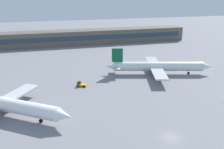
% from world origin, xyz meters
% --- Properties ---
extents(ground_plane, '(400.00, 400.00, 0.00)m').
position_xyz_m(ground_plane, '(0.00, 40.00, 0.00)').
color(ground_plane, gray).
extents(terminal_building, '(127.98, 12.13, 9.00)m').
position_xyz_m(terminal_building, '(0.00, 111.63, 4.50)').
color(terminal_building, '#5B564C').
rests_on(terminal_building, ground_plane).
extents(airplane_near, '(38.25, 29.61, 11.04)m').
position_xyz_m(airplane_near, '(-40.58, 22.76, 3.37)').
color(airplane_near, white).
rests_on(airplane_near, ground_plane).
extents(airplane_mid, '(43.80, 31.11, 11.02)m').
position_xyz_m(airplane_mid, '(17.30, 43.81, 3.36)').
color(airplane_mid, white).
rests_on(airplane_mid, ground_plane).
extents(baggage_tug_yellow, '(3.90, 2.96, 1.75)m').
position_xyz_m(baggage_tug_yellow, '(-16.10, 38.43, 0.80)').
color(baggage_tug_yellow, '#F2B20C').
rests_on(baggage_tug_yellow, ground_plane).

